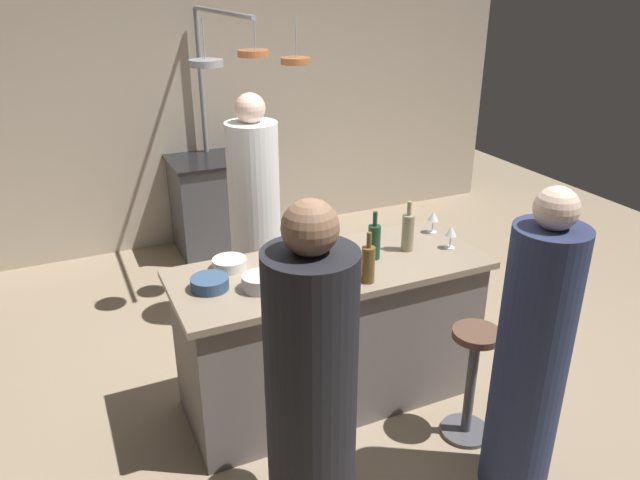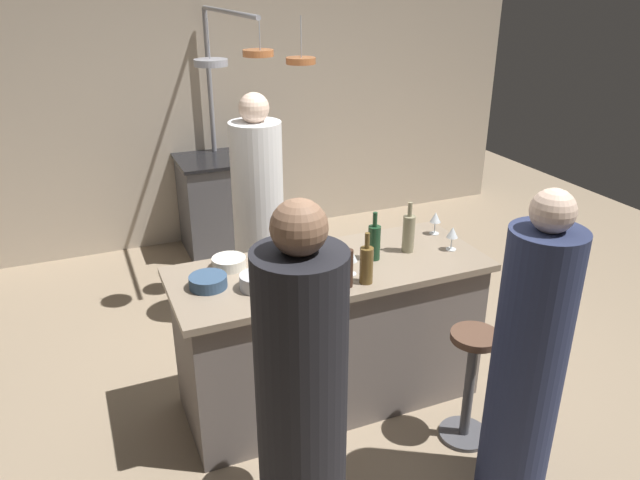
% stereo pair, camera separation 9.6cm
% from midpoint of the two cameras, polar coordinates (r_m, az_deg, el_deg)
% --- Properties ---
extents(ground_plane, '(9.00, 9.00, 0.00)m').
position_cam_midpoint_polar(ground_plane, '(3.89, 0.22, -14.47)').
color(ground_plane, gray).
extents(back_wall, '(6.40, 0.16, 2.60)m').
position_cam_midpoint_polar(back_wall, '(5.87, -11.81, 12.38)').
color(back_wall, '#BCAD99').
rests_on(back_wall, ground_plane).
extents(kitchen_island, '(1.80, 0.72, 0.90)m').
position_cam_midpoint_polar(kitchen_island, '(3.62, 0.24, -8.83)').
color(kitchen_island, slate).
rests_on(kitchen_island, ground_plane).
extents(stove_range, '(0.80, 0.64, 0.89)m').
position_cam_midpoint_polar(stove_range, '(5.72, -10.15, 3.32)').
color(stove_range, '#47474C').
rests_on(stove_range, ground_plane).
extents(chef, '(0.36, 0.36, 1.70)m').
position_cam_midpoint_polar(chef, '(4.34, -6.75, 1.67)').
color(chef, white).
rests_on(chef, ground_plane).
extents(bar_stool_right, '(0.28, 0.28, 0.68)m').
position_cam_midpoint_polar(bar_stool_right, '(3.48, 13.30, -12.59)').
color(bar_stool_right, '#4C4C51').
rests_on(bar_stool_right, ground_plane).
extents(guest_right, '(0.34, 0.34, 1.60)m').
position_cam_midpoint_polar(guest_right, '(3.04, 18.41, -10.71)').
color(guest_right, '#262D4C').
rests_on(guest_right, ground_plane).
extents(bar_stool_left, '(0.28, 0.28, 0.68)m').
position_cam_midpoint_polar(bar_stool_left, '(3.06, -3.46, -17.81)').
color(bar_stool_left, '#4C4C51').
rests_on(bar_stool_left, ground_plane).
extents(guest_left, '(0.36, 0.36, 1.71)m').
position_cam_midpoint_polar(guest_left, '(2.50, -1.96, -16.30)').
color(guest_left, black).
rests_on(guest_left, ground_plane).
extents(overhead_pot_rack, '(0.87, 1.56, 2.17)m').
position_cam_midpoint_polar(overhead_pot_rack, '(4.88, -9.23, 14.60)').
color(overhead_pot_rack, gray).
rests_on(overhead_pot_rack, ground_plane).
extents(cutting_board, '(0.32, 0.22, 0.02)m').
position_cam_midpoint_polar(cutting_board, '(3.46, -1.43, -1.83)').
color(cutting_board, '#997047').
rests_on(cutting_board, kitchen_island).
extents(pepper_mill, '(0.05, 0.05, 0.21)m').
position_cam_midpoint_polar(pepper_mill, '(3.15, 2.04, -2.66)').
color(pepper_mill, '#382319').
rests_on(pepper_mill, kitchen_island).
extents(wine_bottle_amber, '(0.07, 0.07, 0.29)m').
position_cam_midpoint_polar(wine_bottle_amber, '(3.19, 3.71, -2.23)').
color(wine_bottle_amber, brown).
rests_on(wine_bottle_amber, kitchen_island).
extents(wine_bottle_green, '(0.07, 0.07, 0.29)m').
position_cam_midpoint_polar(wine_bottle_green, '(3.46, 4.35, -0.10)').
color(wine_bottle_green, '#193D23').
rests_on(wine_bottle_green, kitchen_island).
extents(wine_bottle_white, '(0.07, 0.07, 0.31)m').
position_cam_midpoint_polar(wine_bottle_white, '(3.58, 7.52, 0.78)').
color(wine_bottle_white, gray).
rests_on(wine_bottle_white, kitchen_island).
extents(wine_glass_near_right_guest, '(0.07, 0.07, 0.15)m').
position_cam_midpoint_polar(wine_glass_near_right_guest, '(3.66, 11.52, 0.75)').
color(wine_glass_near_right_guest, silver).
rests_on(wine_glass_near_right_guest, kitchen_island).
extents(wine_glass_by_chef, '(0.07, 0.07, 0.15)m').
position_cam_midpoint_polar(wine_glass_by_chef, '(3.27, 2.26, -1.58)').
color(wine_glass_by_chef, silver).
rests_on(wine_glass_by_chef, kitchen_island).
extents(wine_glass_near_left_guest, '(0.07, 0.07, 0.15)m').
position_cam_midpoint_polar(wine_glass_near_left_guest, '(3.86, 9.93, 2.13)').
color(wine_glass_near_left_guest, silver).
rests_on(wine_glass_near_left_guest, kitchen_island).
extents(mixing_bowl_steel, '(0.19, 0.19, 0.08)m').
position_cam_midpoint_polar(mixing_bowl_steel, '(3.16, -6.55, -3.98)').
color(mixing_bowl_steel, '#B7B7BC').
rests_on(mixing_bowl_steel, kitchen_island).
extents(mixing_bowl_blue, '(0.20, 0.20, 0.06)m').
position_cam_midpoint_polar(mixing_bowl_blue, '(3.21, -11.19, -4.02)').
color(mixing_bowl_blue, '#334C6B').
rests_on(mixing_bowl_blue, kitchen_island).
extents(mixing_bowl_ceramic, '(0.19, 0.19, 0.06)m').
position_cam_midpoint_polar(mixing_bowl_ceramic, '(3.41, -9.33, -2.22)').
color(mixing_bowl_ceramic, silver).
rests_on(mixing_bowl_ceramic, kitchen_island).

